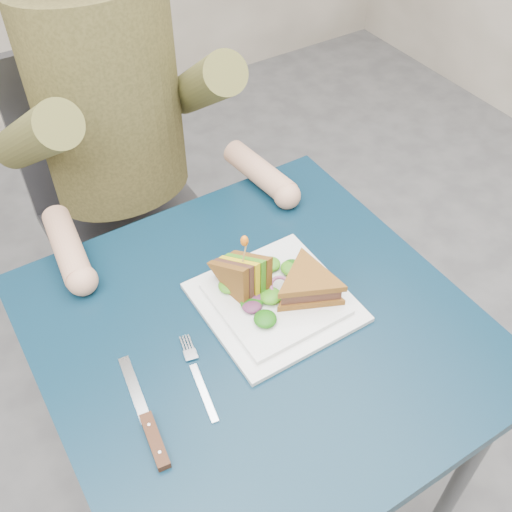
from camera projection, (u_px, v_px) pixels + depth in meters
ground at (257, 494)px, 1.60m from camera, size 4.00×4.00×0.00m
table at (258, 353)px, 1.13m from camera, size 0.75×0.75×0.73m
chair at (116, 188)px, 1.65m from camera, size 0.42×0.40×0.93m
diner at (107, 83)px, 1.31m from camera, size 0.54×0.59×0.74m
plate at (275, 301)px, 1.11m from camera, size 0.26×0.26×0.02m
sandwich_flat at (308, 285)px, 1.09m from camera, size 0.19×0.19×0.05m
sandwich_upright at (245, 277)px, 1.09m from camera, size 0.09×0.14×0.14m
fork at (199, 379)px, 1.00m from camera, size 0.05×0.18×0.01m
knife at (151, 430)px, 0.93m from camera, size 0.05×0.22×0.02m
toothpick at (245, 252)px, 1.04m from camera, size 0.01×0.01×0.06m
toothpick_frill at (244, 241)px, 1.02m from camera, size 0.01×0.01×0.02m
lettuce_spill at (274, 289)px, 1.10m from camera, size 0.15×0.13×0.02m
onion_ring at (281, 287)px, 1.10m from camera, size 0.04×0.04×0.02m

